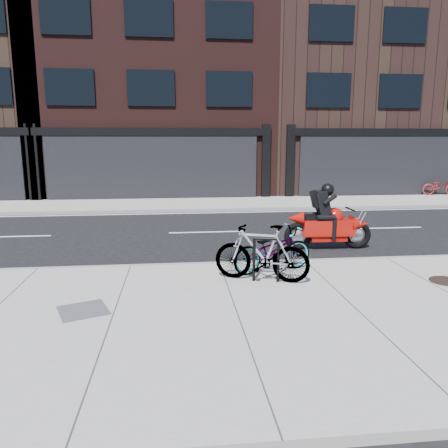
{
  "coord_description": "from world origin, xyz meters",
  "views": [
    {
      "loc": [
        -0.94,
        -11.55,
        2.91
      ],
      "look_at": [
        0.18,
        -1.29,
        0.9
      ],
      "focal_mm": 35.0,
      "sensor_mm": 36.0,
      "label": 1
    }
  ],
  "objects": [
    {
      "name": "utility_grate",
      "position": [
        -2.52,
        -4.54,
        0.14
      ],
      "size": [
        0.97,
        0.97,
        0.02
      ],
      "primitive_type": "cube",
      "rotation": [
        0.0,
        0.0,
        0.38
      ],
      "color": "#444446",
      "rests_on": "sidewalk_near"
    },
    {
      "name": "bike_rack",
      "position": [
        0.79,
        -3.38,
        0.66
      ],
      "size": [
        0.53,
        0.17,
        0.9
      ],
      "rotation": [
        0.0,
        0.0,
        -0.23
      ],
      "color": "black",
      "rests_on": "sidewalk_near"
    },
    {
      "name": "bicycle_far",
      "position": [
        12.24,
        9.0,
        0.58
      ],
      "size": [
        1.79,
        0.89,
        0.9
      ],
      "primitive_type": "imported",
      "rotation": [
        0.0,
        0.0,
        1.39
      ],
      "color": "maroon",
      "rests_on": "sidewalk_far"
    },
    {
      "name": "bicycle_rear",
      "position": [
        0.71,
        -3.32,
        0.7
      ],
      "size": [
        1.97,
        1.2,
        1.15
      ],
      "primitive_type": "imported",
      "rotation": [
        0.0,
        0.0,
        4.34
      ],
      "color": "gray",
      "rests_on": "sidewalk_near"
    },
    {
      "name": "building_mideast",
      "position": [
        10.0,
        14.5,
        6.25
      ],
      "size": [
        12.0,
        10.0,
        12.5
      ],
      "primitive_type": "cube",
      "color": "black",
      "rests_on": "ground"
    },
    {
      "name": "bicycle_front",
      "position": [
        1.06,
        -2.74,
        0.61
      ],
      "size": [
        1.94,
        1.17,
        0.96
      ],
      "primitive_type": "imported",
      "rotation": [
        0.0,
        0.0,
        1.88
      ],
      "color": "gray",
      "rests_on": "sidewalk_near"
    },
    {
      "name": "manhole_cover",
      "position": [
        4.37,
        -3.79,
        0.14
      ],
      "size": [
        0.67,
        0.67,
        0.02
      ],
      "primitive_type": "cylinder",
      "rotation": [
        0.0,
        0.0,
        -0.01
      ],
      "color": "black",
      "rests_on": "sidewalk_near"
    },
    {
      "name": "ground",
      "position": [
        0.0,
        0.0,
        0.0
      ],
      "size": [
        120.0,
        120.0,
        0.0
      ],
      "primitive_type": "plane",
      "color": "black",
      "rests_on": "ground"
    },
    {
      "name": "motorcycle",
      "position": [
        3.17,
        -0.49,
        0.72
      ],
      "size": [
        2.39,
        0.57,
        1.78
      ],
      "rotation": [
        0.0,
        0.0,
        -0.03
      ],
      "color": "black",
      "rests_on": "ground"
    },
    {
      "name": "building_center",
      "position": [
        -2.0,
        14.5,
        7.25
      ],
      "size": [
        12.0,
        10.0,
        14.5
      ],
      "primitive_type": "cube",
      "color": "black",
      "rests_on": "ground"
    },
    {
      "name": "sidewalk_near",
      "position": [
        0.0,
        -5.0,
        0.07
      ],
      "size": [
        60.0,
        6.0,
        0.13
      ],
      "primitive_type": "cube",
      "color": "gray",
      "rests_on": "ground"
    },
    {
      "name": "sidewalk_far",
      "position": [
        0.0,
        7.75,
        0.07
      ],
      "size": [
        60.0,
        3.5,
        0.13
      ],
      "primitive_type": "cube",
      "color": "gray",
      "rests_on": "ground"
    }
  ]
}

